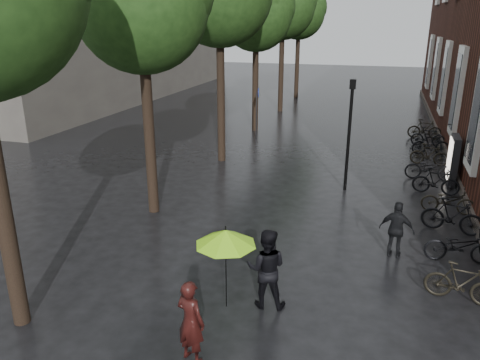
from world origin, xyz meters
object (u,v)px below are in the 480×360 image
at_px(pedestrian_walking, 397,230).
at_px(parked_bicycles, 437,174).
at_px(ad_lightbox, 453,160).
at_px(lamp_post, 350,125).
at_px(person_burgundy, 191,321).
at_px(person_black, 266,268).

relative_size(pedestrian_walking, parked_bicycles, 0.09).
distance_m(ad_lightbox, lamp_post, 4.36).
xyz_separation_m(person_burgundy, ad_lightbox, (5.50, 11.64, 0.11)).
xyz_separation_m(person_black, ad_lightbox, (4.65, 9.60, 0.03)).
relative_size(parked_bicycles, ad_lightbox, 8.88).
xyz_separation_m(pedestrian_walking, lamp_post, (-1.65, 4.68, 1.62)).
bearing_deg(parked_bicycles, lamp_post, -156.52).
bearing_deg(person_black, parked_bicycles, -122.06).
bearing_deg(ad_lightbox, person_black, -114.19).
xyz_separation_m(person_burgundy, parked_bicycles, (4.97, 11.16, -0.33)).
height_order(person_black, lamp_post, lamp_post).
height_order(person_burgundy, parked_bicycles, person_burgundy).
relative_size(person_black, ad_lightbox, 0.98).
distance_m(person_burgundy, ad_lightbox, 12.87).
height_order(pedestrian_walking, ad_lightbox, ad_lightbox).
height_order(parked_bicycles, ad_lightbox, ad_lightbox).
bearing_deg(lamp_post, parked_bicycles, 23.48).
bearing_deg(lamp_post, pedestrian_walking, -70.55).
height_order(parked_bicycles, lamp_post, lamp_post).
distance_m(person_burgundy, pedestrian_walking, 6.19).
height_order(person_burgundy, pedestrian_walking, person_burgundy).
bearing_deg(person_burgundy, parked_bicycles, -95.46).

